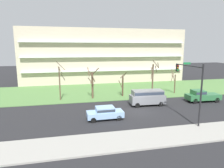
# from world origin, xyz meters

# --- Properties ---
(ground) EXTENTS (160.00, 160.00, 0.00)m
(ground) POSITION_xyz_m (0.00, 0.00, 0.00)
(ground) COLOR #232326
(sidewalk_curb_near) EXTENTS (80.00, 4.00, 0.15)m
(sidewalk_curb_near) POSITION_xyz_m (0.00, -8.00, 0.07)
(sidewalk_curb_near) COLOR #99968E
(sidewalk_curb_near) RESTS_ON ground
(grass_lawn_strip) EXTENTS (80.00, 16.00, 0.08)m
(grass_lawn_strip) POSITION_xyz_m (0.00, 14.00, 0.04)
(grass_lawn_strip) COLOR #547F42
(grass_lawn_strip) RESTS_ON ground
(apartment_building) EXTENTS (40.62, 11.89, 13.24)m
(apartment_building) POSITION_xyz_m (0.00, 27.47, 6.62)
(apartment_building) COLOR beige
(apartment_building) RESTS_ON ground
(tree_far_left) EXTENTS (1.42, 1.40, 6.55)m
(tree_far_left) POSITION_xyz_m (-10.58, 8.21, 3.14)
(tree_far_left) COLOR brown
(tree_far_left) RESTS_ON ground
(tree_left) EXTENTS (2.06, 2.07, 5.40)m
(tree_left) POSITION_xyz_m (-5.30, 8.23, 2.75)
(tree_left) COLOR brown
(tree_left) RESTS_ON ground
(tree_center) EXTENTS (1.44, 1.43, 4.40)m
(tree_center) POSITION_xyz_m (0.17, 8.71, 2.05)
(tree_center) COLOR #4C3828
(tree_center) RESTS_ON ground
(tree_right) EXTENTS (1.75, 1.67, 6.53)m
(tree_right) POSITION_xyz_m (5.73, 8.21, 3.38)
(tree_right) COLOR brown
(tree_right) RESTS_ON ground
(tree_far_right) EXTENTS (1.02, 1.29, 4.64)m
(tree_far_right) POSITION_xyz_m (10.40, 8.87, 2.19)
(tree_far_right) COLOR brown
(tree_far_right) RESTS_ON ground
(van_gray_near_left) EXTENTS (5.28, 2.21, 2.36)m
(van_gray_near_left) POSITION_xyz_m (2.32, 2.50, 1.40)
(van_gray_near_left) COLOR slate
(van_gray_near_left) RESTS_ON ground
(sedan_blue_center_left) EXTENTS (4.43, 1.86, 1.57)m
(sedan_blue_center_left) POSITION_xyz_m (-5.00, -2.00, 0.87)
(sedan_blue_center_left) COLOR #8CB2E0
(sedan_blue_center_left) RESTS_ON ground
(pickup_green_center_right) EXTENTS (5.50, 2.28, 1.95)m
(pickup_green_center_right) POSITION_xyz_m (11.68, 2.51, 1.02)
(pickup_green_center_right) COLOR #2D6B3D
(pickup_green_center_right) RESTS_ON ground
(traffic_signal_mast) EXTENTS (0.90, 5.36, 6.93)m
(traffic_signal_mast) POSITION_xyz_m (4.56, -4.89, 4.71)
(traffic_signal_mast) COLOR black
(traffic_signal_mast) RESTS_ON ground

